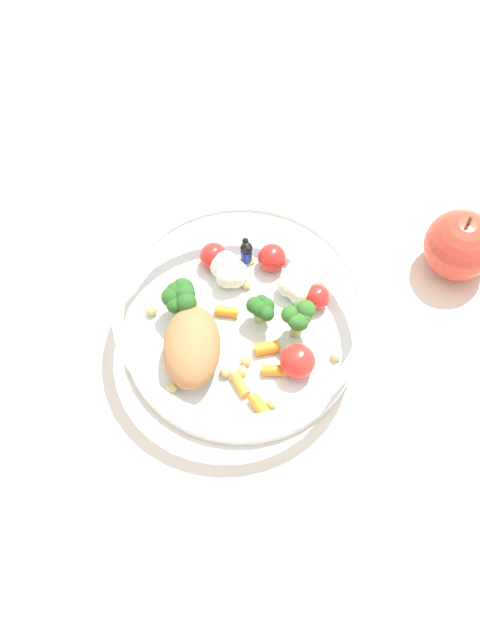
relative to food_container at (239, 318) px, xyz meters
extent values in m
plane|color=silver|center=(0.00, 0.00, -0.03)|extent=(2.40, 2.40, 0.00)
cylinder|color=white|center=(0.00, 0.00, -0.03)|extent=(0.23, 0.23, 0.01)
torus|color=white|center=(0.00, 0.00, 0.03)|extent=(0.24, 0.24, 0.01)
ellipsoid|color=#9E663D|center=(0.05, 0.03, 0.00)|extent=(0.07, 0.09, 0.04)
cylinder|color=#8EB766|center=(-0.05, 0.01, -0.01)|extent=(0.01, 0.01, 0.02)
sphere|color=#2D6023|center=(-0.05, 0.01, 0.02)|extent=(0.02, 0.02, 0.02)
sphere|color=#2D6023|center=(-0.05, 0.02, 0.02)|extent=(0.01, 0.01, 0.01)
sphere|color=#2D6023|center=(-0.05, 0.02, 0.01)|extent=(0.02, 0.02, 0.02)
sphere|color=#2D6023|center=(-0.06, 0.01, 0.01)|extent=(0.01, 0.01, 0.01)
sphere|color=#2D6023|center=(-0.06, 0.01, 0.02)|extent=(0.02, 0.02, 0.02)
sphere|color=#2D6023|center=(-0.05, 0.00, 0.01)|extent=(0.01, 0.01, 0.01)
sphere|color=#2D6023|center=(-0.05, 0.01, 0.01)|extent=(0.01, 0.01, 0.01)
cylinder|color=#7FAD5B|center=(0.05, -0.02, -0.01)|extent=(0.02, 0.02, 0.02)
sphere|color=#23561E|center=(0.06, -0.02, 0.01)|extent=(0.02, 0.02, 0.02)
sphere|color=#23561E|center=(0.06, -0.02, 0.01)|extent=(0.02, 0.02, 0.02)
sphere|color=#23561E|center=(0.05, -0.02, 0.01)|extent=(0.02, 0.02, 0.02)
sphere|color=#23561E|center=(0.05, -0.02, 0.01)|extent=(0.02, 0.02, 0.02)
sphere|color=#23561E|center=(0.05, -0.03, 0.01)|extent=(0.02, 0.02, 0.02)
sphere|color=#23561E|center=(0.06, -0.03, 0.01)|extent=(0.02, 0.02, 0.02)
cylinder|color=#8EB766|center=(-0.02, -0.01, -0.01)|extent=(0.01, 0.01, 0.02)
sphere|color=#23561E|center=(-0.02, -0.01, 0.01)|extent=(0.02, 0.02, 0.02)
sphere|color=#23561E|center=(-0.02, 0.00, 0.01)|extent=(0.02, 0.02, 0.02)
sphere|color=#23561E|center=(-0.03, 0.00, 0.01)|extent=(0.02, 0.02, 0.02)
sphere|color=#23561E|center=(-0.03, -0.01, 0.00)|extent=(0.02, 0.02, 0.02)
sphere|color=#23561E|center=(-0.02, -0.01, 0.01)|extent=(0.01, 0.01, 0.01)
sphere|color=#23561E|center=(-0.02, -0.01, 0.00)|extent=(0.01, 0.01, 0.01)
sphere|color=silver|center=(-0.06, -0.04, 0.00)|extent=(0.02, 0.02, 0.02)
sphere|color=silver|center=(-0.05, -0.03, -0.01)|extent=(0.03, 0.03, 0.03)
sphere|color=silver|center=(-0.06, -0.03, -0.01)|extent=(0.03, 0.03, 0.03)
sphere|color=silver|center=(-0.07, -0.04, -0.01)|extent=(0.03, 0.03, 0.03)
sphere|color=silver|center=(-0.06, -0.05, -0.01)|extent=(0.03, 0.03, 0.03)
sphere|color=silver|center=(-0.06, -0.04, 0.00)|extent=(0.02, 0.02, 0.02)
sphere|color=silver|center=(0.01, -0.05, -0.01)|extent=(0.02, 0.02, 0.02)
sphere|color=silver|center=(0.01, -0.05, 0.00)|extent=(0.02, 0.02, 0.02)
sphere|color=silver|center=(-0.01, -0.05, -0.01)|extent=(0.03, 0.03, 0.03)
sphere|color=silver|center=(0.01, -0.07, -0.01)|extent=(0.03, 0.03, 0.03)
cube|color=yellow|center=(-0.02, -0.08, -0.02)|extent=(0.02, 0.01, 0.00)
cylinder|color=#1933B2|center=(-0.02, -0.08, -0.01)|extent=(0.01, 0.01, 0.02)
sphere|color=black|center=(-0.02, -0.08, 0.00)|extent=(0.01, 0.01, 0.01)
sphere|color=black|center=(-0.02, -0.07, 0.01)|extent=(0.01, 0.01, 0.01)
sphere|color=black|center=(-0.02, -0.08, 0.01)|extent=(0.01, 0.01, 0.01)
cylinder|color=orange|center=(-0.02, 0.03, -0.01)|extent=(0.02, 0.01, 0.01)
cylinder|color=orange|center=(0.01, -0.02, -0.02)|extent=(0.02, 0.02, 0.01)
cylinder|color=orange|center=(-0.03, 0.05, -0.02)|extent=(0.03, 0.01, 0.01)
cylinder|color=orange|center=(-0.01, 0.08, -0.01)|extent=(0.02, 0.03, 0.01)
cylinder|color=orange|center=(0.01, 0.06, -0.02)|extent=(0.02, 0.03, 0.01)
sphere|color=red|center=(-0.04, -0.07, -0.01)|extent=(0.03, 0.03, 0.03)
sphere|color=red|center=(-0.05, 0.05, 0.00)|extent=(0.03, 0.03, 0.03)
sphere|color=red|center=(0.02, -0.08, -0.01)|extent=(0.03, 0.03, 0.03)
sphere|color=red|center=(-0.08, -0.02, -0.01)|extent=(0.03, 0.03, 0.03)
sphere|color=tan|center=(0.00, 0.04, -0.02)|extent=(0.01, 0.01, 0.01)
sphere|color=tan|center=(-0.02, 0.08, -0.02)|extent=(0.01, 0.01, 0.01)
sphere|color=tan|center=(0.00, 0.05, -0.02)|extent=(0.01, 0.01, 0.01)
sphere|color=tan|center=(-0.01, -0.05, -0.02)|extent=(0.01, 0.01, 0.01)
sphere|color=#D1B775|center=(-0.09, 0.04, -0.02)|extent=(0.01, 0.01, 0.01)
sphere|color=#D1B775|center=(0.05, -0.05, -0.01)|extent=(0.01, 0.01, 0.01)
sphere|color=tan|center=(0.08, -0.03, -0.02)|extent=(0.01, 0.01, 0.01)
sphere|color=#D1B775|center=(-0.08, -0.03, -0.01)|extent=(0.01, 0.01, 0.01)
sphere|color=tan|center=(0.02, 0.05, -0.01)|extent=(0.01, 0.01, 0.01)
sphere|color=#D1B775|center=(0.07, 0.06, -0.02)|extent=(0.01, 0.01, 0.01)
sphere|color=#BC3828|center=(-0.23, -0.05, 0.00)|extent=(0.07, 0.07, 0.07)
cylinder|color=brown|center=(-0.23, -0.05, 0.05)|extent=(0.00, 0.00, 0.01)
camera|label=1|loc=(0.05, 0.39, 0.68)|focal=46.73mm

